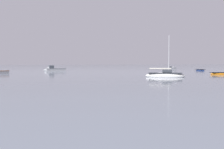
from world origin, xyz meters
TOP-DOWN VIEW (x-y plane):
  - rowboat_moored_0 at (32.27, 52.58)m, footprint 2.78×4.61m
  - motorboat_moored_2 at (-8.27, 72.51)m, footprint 6.77×2.86m
  - motorboat_moored_3 at (34.52, 67.99)m, footprint 5.97×2.83m
  - sailboat_moored_1 at (-1.66, 30.40)m, footprint 6.38×5.89m
  - rowboat_moored_1 at (42.39, 76.27)m, footprint 3.23×2.27m
  - rowboat_moored_2 at (14.09, 31.30)m, footprint 4.87×3.22m

SIDE VIEW (x-z plane):
  - rowboat_moored_1 at x=42.39m, z-range -0.11..0.38m
  - rowboat_moored_0 at x=32.27m, z-range -0.16..0.53m
  - rowboat_moored_2 at x=14.09m, z-range -0.17..0.56m
  - motorboat_moored_3 at x=34.52m, z-range -0.71..1.25m
  - sailboat_moored_1 at x=-1.66m, z-range -3.40..4.04m
  - motorboat_moored_2 at x=-8.27m, z-range -0.87..1.63m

